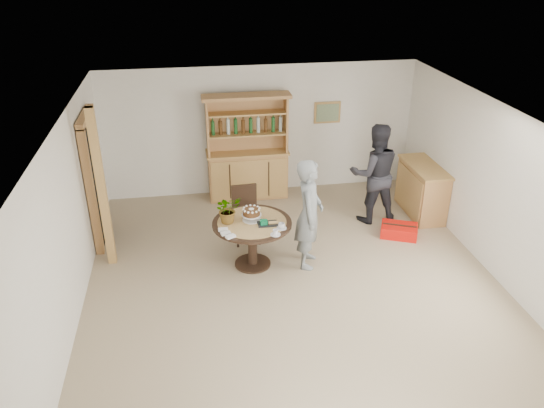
{
  "coord_description": "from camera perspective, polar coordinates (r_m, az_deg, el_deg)",
  "views": [
    {
      "loc": [
        -1.38,
        -6.17,
        4.55
      ],
      "look_at": [
        -0.24,
        0.73,
        1.05
      ],
      "focal_mm": 35.0,
      "sensor_mm": 36.0,
      "label": 1
    }
  ],
  "objects": [
    {
      "name": "adult_person",
      "position": [
        9.39,
        10.96,
        3.24
      ],
      "size": [
        0.92,
        0.74,
        1.8
      ],
      "primitive_type": "imported",
      "rotation": [
        0.0,
        0.0,
        3.08
      ],
      "color": "black",
      "rests_on": "ground"
    },
    {
      "name": "teen_boy",
      "position": [
        7.95,
        4.0,
        -1.08
      ],
      "size": [
        0.58,
        0.73,
        1.73
      ],
      "primitive_type": "imported",
      "rotation": [
        0.0,
        0.0,
        1.27
      ],
      "color": "slate",
      "rests_on": "ground"
    },
    {
      "name": "doorway",
      "position": [
        9.0,
        -18.61,
        2.65
      ],
      "size": [
        0.13,
        1.1,
        2.18
      ],
      "color": "black",
      "rests_on": "ground"
    },
    {
      "name": "dining_chair",
      "position": [
        8.78,
        -2.87,
        -0.64
      ],
      "size": [
        0.44,
        0.44,
        0.95
      ],
      "rotation": [
        0.0,
        0.0,
        0.05
      ],
      "color": "black",
      "rests_on": "ground"
    },
    {
      "name": "flower_vase",
      "position": [
        7.87,
        -4.77,
        -0.57
      ],
      "size": [
        0.47,
        0.44,
        0.42
      ],
      "primitive_type": "imported",
      "rotation": [
        0.0,
        0.0,
        0.35
      ],
      "color": "#3F7233",
      "rests_on": "dining_table"
    },
    {
      "name": "sideboard",
      "position": [
        10.01,
        15.82,
        1.51
      ],
      "size": [
        0.54,
        1.26,
        0.94
      ],
      "color": "#B57E4C",
      "rests_on": "ground"
    },
    {
      "name": "dining_table",
      "position": [
        8.02,
        -2.15,
        -2.87
      ],
      "size": [
        1.2,
        1.2,
        0.76
      ],
      "color": "black",
      "rests_on": "ground"
    },
    {
      "name": "red_suitcase",
      "position": [
        9.3,
        13.5,
        -2.79
      ],
      "size": [
        0.71,
        0.61,
        0.21
      ],
      "rotation": [
        0.0,
        0.0,
        -0.41
      ],
      "color": "red",
      "rests_on": "ground"
    },
    {
      "name": "napkins",
      "position": [
        7.64,
        -4.92,
        -3.14
      ],
      "size": [
        0.24,
        0.33,
        0.03
      ],
      "color": "white",
      "rests_on": "dining_table"
    },
    {
      "name": "ground",
      "position": [
        7.79,
        2.63,
        -9.18
      ],
      "size": [
        7.0,
        7.0,
        0.0
      ],
      "primitive_type": "plane",
      "color": "tan",
      "rests_on": "ground"
    },
    {
      "name": "gift_tray",
      "position": [
        7.85,
        -0.5,
        -2.04
      ],
      "size": [
        0.3,
        0.2,
        0.08
      ],
      "color": "black",
      "rests_on": "dining_table"
    },
    {
      "name": "coffee_cup_b",
      "position": [
        7.58,
        0.37,
        -3.11
      ],
      "size": [
        0.15,
        0.15,
        0.08
      ],
      "color": "silver",
      "rests_on": "dining_table"
    },
    {
      "name": "coffee_cup_a",
      "position": [
        7.74,
        1.04,
        -2.39
      ],
      "size": [
        0.15,
        0.15,
        0.09
      ],
      "color": "silver",
      "rests_on": "dining_table"
    },
    {
      "name": "hutch",
      "position": [
        10.23,
        -2.65,
        4.4
      ],
      "size": [
        1.62,
        0.54,
        2.04
      ],
      "color": "#B57E4C",
      "rests_on": "ground"
    },
    {
      "name": "birthday_cake",
      "position": [
        7.94,
        -2.23,
        -0.95
      ],
      "size": [
        0.3,
        0.3,
        0.2
      ],
      "color": "white",
      "rests_on": "dining_table"
    },
    {
      "name": "pine_post",
      "position": [
        8.18,
        -17.85,
        1.46
      ],
      "size": [
        0.12,
        0.12,
        2.5
      ],
      "primitive_type": "cube",
      "color": "tan",
      "rests_on": "ground"
    },
    {
      "name": "room_shell",
      "position": [
        6.92,
        2.93,
        2.62
      ],
      "size": [
        6.04,
        7.04,
        2.52
      ],
      "color": "white",
      "rests_on": "ground"
    }
  ]
}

